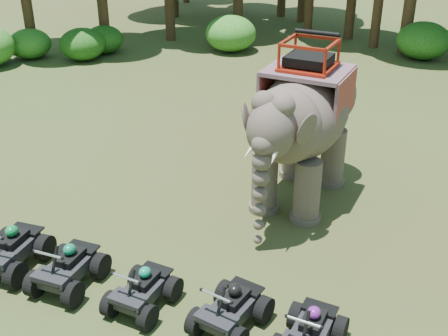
# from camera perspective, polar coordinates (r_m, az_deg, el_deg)

# --- Properties ---
(ground) EXTENTS (110.00, 110.00, 0.00)m
(ground) POSITION_cam_1_polar(r_m,az_deg,el_deg) (13.66, -2.07, -9.23)
(ground) COLOR #47381E
(ground) RESTS_ON ground
(elephant) EXTENTS (2.66, 5.59, 4.60)m
(elephant) POSITION_cam_1_polar(r_m,az_deg,el_deg) (15.38, 8.06, 4.65)
(elephant) COLOR #4C4037
(elephant) RESTS_ON ground
(atv_0) EXTENTS (1.44, 1.86, 1.29)m
(atv_0) POSITION_cam_1_polar(r_m,az_deg,el_deg) (13.92, -20.97, -7.26)
(atv_0) COLOR black
(atv_0) RESTS_ON ground
(atv_1) EXTENTS (1.28, 1.71, 1.23)m
(atv_1) POSITION_cam_1_polar(r_m,az_deg,el_deg) (12.96, -15.67, -9.25)
(atv_1) COLOR black
(atv_1) RESTS_ON ground
(atv_2) EXTENTS (1.19, 1.58, 1.14)m
(atv_2) POSITION_cam_1_polar(r_m,az_deg,el_deg) (12.07, -8.34, -11.69)
(atv_2) COLOR black
(atv_2) RESTS_ON ground
(atv_3) EXTENTS (1.41, 1.77, 1.19)m
(atv_3) POSITION_cam_1_polar(r_m,az_deg,el_deg) (11.46, 0.70, -13.62)
(atv_3) COLOR black
(atv_3) RESTS_ON ground
(atv_4) EXTENTS (1.20, 1.60, 1.15)m
(atv_4) POSITION_cam_1_polar(r_m,az_deg,el_deg) (11.12, 8.81, -15.67)
(atv_4) COLOR black
(atv_4) RESTS_ON ground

